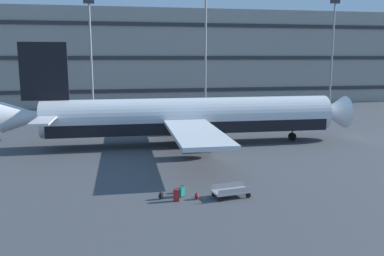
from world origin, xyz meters
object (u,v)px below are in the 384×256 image
at_px(backpack_purple, 161,196).
at_px(baggage_cart, 231,191).
at_px(suitcase_upright, 176,195).
at_px(suitcase_teal, 182,192).
at_px(backpack_small, 181,190).
at_px(airliner, 187,117).
at_px(backpack_black, 197,196).

height_order(backpack_purple, baggage_cart, baggage_cart).
relative_size(suitcase_upright, baggage_cart, 0.28).
height_order(suitcase_teal, backpack_small, suitcase_teal).
relative_size(suitcase_teal, backpack_purple, 1.45).
bearing_deg(airliner, suitcase_upright, -102.27).
distance_m(suitcase_upright, baggage_cart, 3.85).
relative_size(backpack_purple, baggage_cart, 0.17).
bearing_deg(baggage_cart, suitcase_teal, 167.19).
height_order(airliner, backpack_black, airliner).
bearing_deg(suitcase_upright, airliner, 77.73).
xyz_separation_m(suitcase_upright, backpack_small, (0.54, 1.57, -0.18)).
distance_m(backpack_purple, baggage_cart, 4.88).
bearing_deg(backpack_small, suitcase_upright, -109.02).
bearing_deg(backpack_small, suitcase_teal, -94.09).
bearing_deg(backpack_purple, suitcase_upright, -30.07).
height_order(suitcase_upright, backpack_black, suitcase_upright).
bearing_deg(baggage_cart, backpack_purple, 173.97).
height_order(airliner, suitcase_teal, airliner).
distance_m(suitcase_teal, backpack_small, 0.75).
distance_m(suitcase_upright, suitcase_teal, 0.97).
bearing_deg(backpack_purple, backpack_black, -11.66).
xyz_separation_m(backpack_black, backpack_purple, (-2.44, 0.50, 0.04)).
distance_m(airliner, suitcase_upright, 18.24).
xyz_separation_m(suitcase_teal, backpack_small, (0.05, 0.74, -0.11)).
bearing_deg(backpack_small, airliner, 78.41).
relative_size(airliner, suitcase_upright, 40.51).
height_order(backpack_small, backpack_purple, backpack_small).
distance_m(airliner, backpack_small, 16.65).
bearing_deg(backpack_black, backpack_small, 121.06).
height_order(backpack_black, backpack_small, backpack_small).
distance_m(suitcase_upright, backpack_small, 1.67).
height_order(suitcase_teal, backpack_purple, suitcase_teal).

